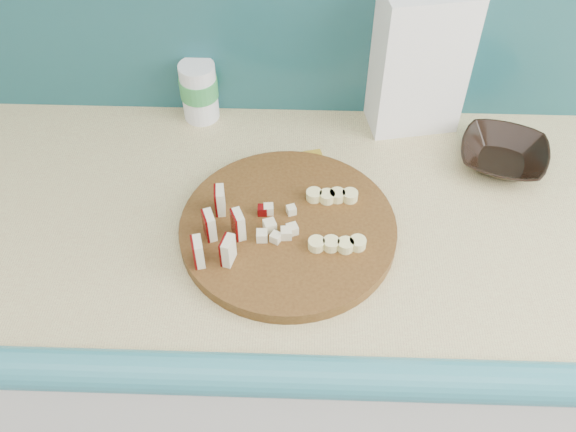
# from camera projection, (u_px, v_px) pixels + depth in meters

# --- Properties ---
(kitchen_counter) EXTENTS (2.20, 0.63, 0.91)m
(kitchen_counter) POSITION_uv_depth(u_px,v_px,m) (300.00, 353.00, 1.41)
(kitchen_counter) COLOR white
(kitchen_counter) RESTS_ON ground
(cutting_board) EXTENTS (0.38, 0.38, 0.02)m
(cutting_board) POSITION_uv_depth(u_px,v_px,m) (288.00, 229.00, 1.04)
(cutting_board) COLOR #3E240D
(cutting_board) RESTS_ON kitchen_counter
(apple_wedges) EXTENTS (0.07, 0.14, 0.05)m
(apple_wedges) POSITION_uv_depth(u_px,v_px,m) (219.00, 230.00, 0.99)
(apple_wedges) COLOR beige
(apple_wedges) RESTS_ON cutting_board
(apple_chunks) EXTENTS (0.05, 0.06, 0.02)m
(apple_chunks) POSITION_uv_depth(u_px,v_px,m) (274.00, 221.00, 1.02)
(apple_chunks) COLOR beige
(apple_chunks) RESTS_ON cutting_board
(banana_slices) EXTENTS (0.10, 0.14, 0.02)m
(banana_slices) POSITION_uv_depth(u_px,v_px,m) (335.00, 220.00, 1.03)
(banana_slices) COLOR #ECE390
(banana_slices) RESTS_ON cutting_board
(brown_bowl) EXTENTS (0.19, 0.19, 0.04)m
(brown_bowl) POSITION_uv_depth(u_px,v_px,m) (503.00, 156.00, 1.14)
(brown_bowl) COLOR black
(brown_bowl) RESTS_ON kitchen_counter
(flour_bag) EXTENTS (0.18, 0.14, 0.27)m
(flour_bag) POSITION_uv_depth(u_px,v_px,m) (418.00, 57.00, 1.14)
(flour_bag) COLOR white
(flour_bag) RESTS_ON kitchen_counter
(canister) EXTENTS (0.07, 0.07, 0.12)m
(canister) POSITION_uv_depth(u_px,v_px,m) (199.00, 90.00, 1.20)
(canister) COLOR white
(canister) RESTS_ON kitchen_counter
(banana_peel) EXTENTS (0.21, 0.17, 0.01)m
(banana_peel) POSITION_uv_depth(u_px,v_px,m) (320.00, 185.00, 1.12)
(banana_peel) COLOR gold
(banana_peel) RESTS_ON kitchen_counter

